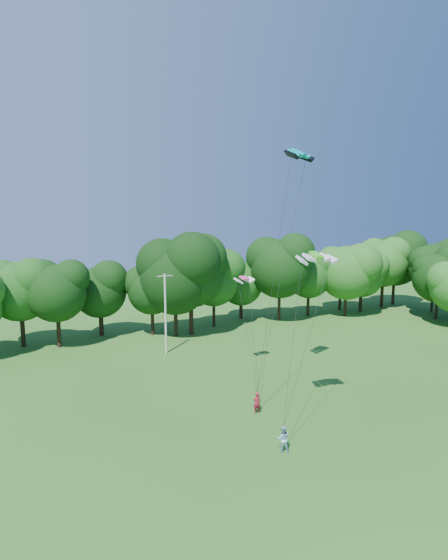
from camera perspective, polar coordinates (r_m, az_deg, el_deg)
name	(u,v)px	position (r m, az deg, el deg)	size (l,w,h in m)	color
ground	(289,504)	(25.77, 8.45, -27.00)	(160.00, 160.00, 0.00)	#255B18
utility_pole	(165,313)	(47.90, -7.66, -4.29)	(1.76, 0.22, 8.78)	silver
kite_flyer_left	(257,403)	(34.58, 4.30, -15.69)	(0.60, 0.39, 1.64)	#B01631
kite_flyer_right	(283,438)	(29.77, 7.71, -19.82)	(0.84, 0.65, 1.73)	#A9CCEA
kite_teal	(299,152)	(36.70, 9.75, 16.17)	(3.08, 2.28, 0.69)	#05A8AD
kite_green	(316,255)	(31.34, 11.94, 3.21)	(2.93, 1.64, 0.49)	#49C71D
kite_pink	(244,278)	(41.35, 2.65, 0.27)	(1.96, 1.06, 0.33)	#FF468C
tree_back_center	(175,267)	(53.94, -6.43, 1.76)	(9.66, 9.66, 14.06)	#322613
tree_back_east	(341,268)	(71.61, 15.05, 1.50)	(7.44, 7.44, 10.83)	black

